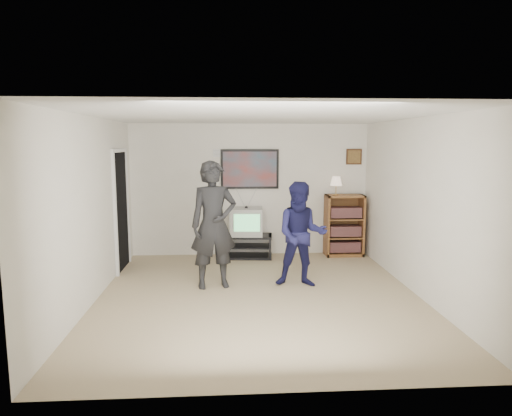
{
  "coord_description": "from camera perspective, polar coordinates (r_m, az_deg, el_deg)",
  "views": [
    {
      "loc": [
        -0.44,
        -6.16,
        2.15
      ],
      "look_at": [
        0.01,
        0.78,
        1.15
      ],
      "focal_mm": 32.0,
      "sensor_mm": 36.0,
      "label": 1
    }
  ],
  "objects": [
    {
      "name": "air_vent",
      "position": [
        8.64,
        -4.46,
        6.84
      ],
      "size": [
        0.28,
        0.02,
        0.14
      ],
      "primitive_type": "cube",
      "color": "white",
      "rests_on": "room_shell"
    },
    {
      "name": "table_lamp",
      "position": [
        8.69,
        9.98,
        2.76
      ],
      "size": [
        0.22,
        0.22,
        0.35
      ],
      "primitive_type": null,
      "color": "beige",
      "rests_on": "bookshelf"
    },
    {
      "name": "controller_left",
      "position": [
        6.95,
        -5.04,
        0.71
      ],
      "size": [
        0.07,
        0.12,
        0.03
      ],
      "primitive_type": "cube",
      "rotation": [
        0.0,
        0.0,
        0.35
      ],
      "color": "white",
      "rests_on": "person_tall"
    },
    {
      "name": "small_picture",
      "position": [
        8.98,
        12.15,
        6.29
      ],
      "size": [
        0.3,
        0.03,
        0.3
      ],
      "primitive_type": "cube",
      "color": "#4B2917",
      "rests_on": "room_shell"
    },
    {
      "name": "crt_television",
      "position": [
        8.52,
        -1.22,
        -1.71
      ],
      "size": [
        0.63,
        0.55,
        0.51
      ],
      "primitive_type": null,
      "rotation": [
        0.0,
        0.0,
        -0.07
      ],
      "color": "#A3A49E",
      "rests_on": "media_stand"
    },
    {
      "name": "poster",
      "position": [
        8.66,
        -0.78,
        4.88
      ],
      "size": [
        1.1,
        0.03,
        0.75
      ],
      "primitive_type": "cube",
      "color": "black",
      "rests_on": "room_shell"
    },
    {
      "name": "controller_right",
      "position": [
        7.04,
        4.99,
        -0.17
      ],
      "size": [
        0.05,
        0.13,
        0.04
      ],
      "primitive_type": "cube",
      "rotation": [
        0.0,
        0.0,
        -0.09
      ],
      "color": "white",
      "rests_on": "person_short"
    },
    {
      "name": "room_shell",
      "position": [
        6.58,
        0.16,
        0.33
      ],
      "size": [
        4.51,
        5.0,
        2.51
      ],
      "color": "#92845C",
      "rests_on": "ground"
    },
    {
      "name": "person_short",
      "position": [
        6.84,
        5.68,
        -3.32
      ],
      "size": [
        0.84,
        0.7,
        1.58
      ],
      "primitive_type": "imported",
      "rotation": [
        0.0,
        0.0,
        -0.14
      ],
      "color": "#181843",
      "rests_on": "room_shell"
    },
    {
      "name": "media_stand",
      "position": [
        8.62,
        -0.9,
        -4.78
      ],
      "size": [
        0.9,
        0.56,
        0.43
      ],
      "rotation": [
        0.0,
        0.0,
        -0.1
      ],
      "color": "black",
      "rests_on": "room_shell"
    },
    {
      "name": "person_tall",
      "position": [
        6.77,
        -5.31,
        -2.11
      ],
      "size": [
        0.77,
        0.59,
        1.89
      ],
      "primitive_type": "imported",
      "rotation": [
        0.0,
        0.0,
        0.22
      ],
      "color": "black",
      "rests_on": "room_shell"
    },
    {
      "name": "bookshelf",
      "position": [
        8.87,
        10.94,
        -2.13
      ],
      "size": [
        0.71,
        0.41,
        1.17
      ],
      "primitive_type": null,
      "color": "brown",
      "rests_on": "room_shell"
    },
    {
      "name": "doorway",
      "position": [
        8.05,
        -16.55,
        -0.37
      ],
      "size": [
        0.03,
        0.85,
        2.0
      ],
      "primitive_type": "cube",
      "color": "black",
      "rests_on": "room_shell"
    }
  ]
}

